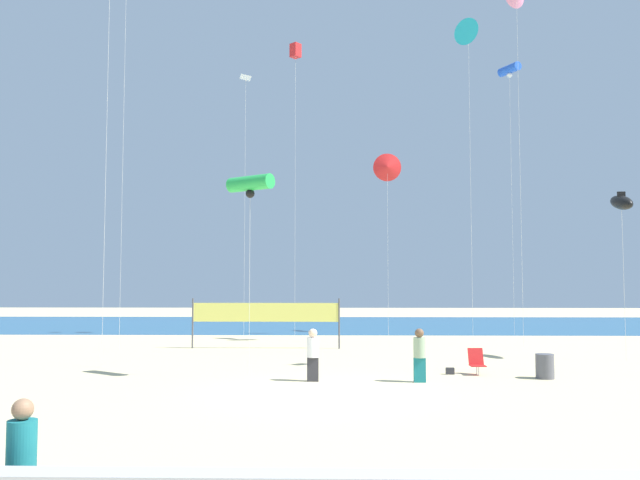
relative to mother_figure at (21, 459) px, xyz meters
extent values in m
plane|color=beige|center=(3.73, 10.50, -0.89)|extent=(120.00, 120.00, 0.00)
cube|color=#28608C|center=(3.73, 40.14, -0.89)|extent=(120.00, 20.00, 0.01)
cylinder|color=#19727A|center=(0.00, 0.00, 0.18)|extent=(0.38, 0.38, 0.63)
sphere|color=#997051|center=(0.00, 0.00, 0.64)|extent=(0.28, 0.28, 0.28)
sphere|color=#997051|center=(0.49, 0.05, -0.18)|extent=(0.13, 0.13, 0.13)
cube|color=#2D2D33|center=(3.40, 12.43, -0.51)|extent=(0.37, 0.22, 0.77)
cylinder|color=white|center=(3.40, 12.43, 0.19)|extent=(0.39, 0.39, 0.63)
sphere|color=beige|center=(3.40, 12.43, 0.65)|extent=(0.28, 0.28, 0.28)
cube|color=#19727A|center=(6.82, 12.32, -0.50)|extent=(0.37, 0.22, 0.78)
cylinder|color=#99B28C|center=(6.82, 12.32, 0.21)|extent=(0.39, 0.39, 0.64)
sphere|color=brown|center=(6.82, 12.32, 0.67)|extent=(0.29, 0.29, 0.29)
cube|color=red|center=(9.02, 13.93, -0.57)|extent=(0.52, 0.48, 0.03)
cube|color=red|center=(9.02, 14.22, -0.29)|extent=(0.52, 0.23, 0.57)
cylinder|color=silver|center=(9.02, 13.79, -0.73)|extent=(0.03, 0.03, 0.32)
cylinder|color=silver|center=(9.02, 14.08, -0.73)|extent=(0.03, 0.03, 0.32)
cylinder|color=#595960|center=(11.07, 13.18, -0.48)|extent=(0.60, 0.60, 0.81)
cylinder|color=#4C4C51|center=(-2.74, 22.55, 0.31)|extent=(0.08, 0.08, 2.40)
cylinder|color=#4C4C51|center=(4.32, 22.49, 0.31)|extent=(0.08, 0.08, 2.40)
cube|color=#EAE566|center=(0.79, 22.52, 0.84)|extent=(7.06, 0.08, 0.90)
cube|color=#2D2D33|center=(8.10, 14.09, -0.77)|extent=(0.29, 0.14, 0.23)
cylinder|color=silver|center=(13.40, 23.59, 8.03)|extent=(0.01, 0.01, 17.84)
cylinder|color=silver|center=(11.22, 24.98, 7.30)|extent=(0.01, 0.01, 16.38)
cone|color=#26BFCC|center=(11.22, 24.98, 15.49)|extent=(1.38, 1.30, 1.44)
cylinder|color=silver|center=(1.28, 12.88, 2.36)|extent=(0.01, 0.01, 6.50)
cylinder|color=green|center=(1.28, 12.88, 5.61)|extent=(1.73, 1.37, 0.50)
sphere|color=black|center=(1.28, 12.88, 5.26)|extent=(0.30, 0.30, 0.30)
cylinder|color=silver|center=(16.00, 18.26, 2.35)|extent=(0.01, 0.01, 6.48)
ellipsoid|color=black|center=(16.00, 18.26, 5.59)|extent=(0.63, 1.76, 0.95)
cube|color=black|center=(16.00, 18.26, 5.83)|extent=(0.33, 0.06, 0.41)
cylinder|color=silver|center=(-6.02, 21.74, 8.60)|extent=(0.01, 0.01, 18.99)
cylinder|color=silver|center=(1.81, 28.82, 7.56)|extent=(0.01, 0.01, 16.89)
cube|color=red|center=(1.81, 28.82, 16.00)|extent=(0.72, 0.72, 0.81)
cylinder|color=silver|center=(14.84, 30.41, 7.21)|extent=(0.01, 0.01, 16.20)
cylinder|color=blue|center=(14.84, 30.41, 15.31)|extent=(1.18, 1.59, 0.54)
sphere|color=white|center=(14.84, 30.41, 14.94)|extent=(0.32, 0.32, 0.32)
cylinder|color=silver|center=(-4.67, 15.75, 9.36)|extent=(0.01, 0.01, 20.51)
cylinder|color=silver|center=(7.26, 29.50, 4.12)|extent=(0.01, 0.01, 10.01)
cone|color=red|center=(7.26, 29.50, 9.12)|extent=(1.68, 0.29, 1.67)
cylinder|color=silver|center=(-1.19, 29.10, 6.80)|extent=(0.01, 0.01, 15.37)
pyramid|color=white|center=(-1.18, 29.12, 14.56)|extent=(0.88, 0.88, 0.32)
camera|label=1|loc=(4.11, -8.49, 2.31)|focal=36.14mm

